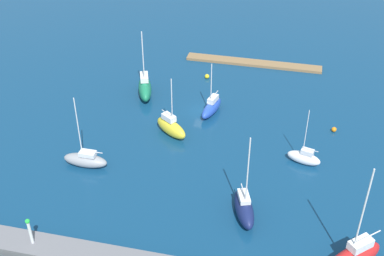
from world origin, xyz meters
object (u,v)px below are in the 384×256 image
Objects in this scene: sailboat_white_mid_basin at (304,157)px; mooring_buoy_yellow at (207,76)px; sailboat_green_along_channel at (145,87)px; sailboat_gray_far_north at (85,160)px; sailboat_navy_west_end at (244,208)px; sailboat_blue_near_pier at (212,107)px; mooring_buoy_orange at (334,129)px; harbor_beacon at (29,229)px; pier_dock at (253,63)px; sailboat_yellow_lone_south at (171,127)px.

mooring_buoy_yellow is (18.53, -21.51, -0.61)m from sailboat_white_mid_basin.
sailboat_green_along_channel is 1.08× the size of sailboat_gray_far_north.
sailboat_navy_west_end is 24.10m from sailboat_blue_near_pier.
mooring_buoy_orange is (-22.83, 12.41, -0.02)m from mooring_buoy_yellow.
mooring_buoy_orange is (-11.19, -21.64, -0.95)m from sailboat_navy_west_end.
sailboat_gray_far_north is (14.82, 17.54, -0.09)m from sailboat_blue_near_pier.
sailboat_white_mid_basin reaches higher than harbor_beacon.
pier_dock is 41.44m from sailboat_gray_far_north.
pier_dock is 31.39× the size of mooring_buoy_yellow.
harbor_beacon is 4.48× the size of mooring_buoy_yellow.
mooring_buoy_yellow reaches higher than mooring_buoy_orange.
pier_dock is 25.10m from mooring_buoy_orange.
mooring_buoy_orange is (-15.20, 19.97, 0.14)m from pier_dock.
mooring_buoy_orange is at bearing -136.38° from harbor_beacon.
mooring_buoy_yellow is (-11.74, -29.06, -0.68)m from sailboat_gray_far_north.
sailboat_blue_near_pier is at bearing 76.61° from pier_dock.
sailboat_navy_west_end is (6.89, 12.54, 0.32)m from sailboat_white_mid_basin.
harbor_beacon reaches higher than mooring_buoy_orange.
mooring_buoy_orange is at bearing 127.27° from pier_dock.
harbor_beacon is 0.30× the size of sailboat_navy_west_end.
mooring_buoy_yellow reaches higher than pier_dock.
sailboat_green_along_channel is 1.31× the size of sailboat_blue_near_pier.
sailboat_blue_near_pier is at bearing 91.10° from sailboat_yellow_lone_south.
harbor_beacon is 38.30m from sailboat_white_mid_basin.
sailboat_yellow_lone_south is 14.21m from sailboat_gray_far_north.
sailboat_navy_west_end is (-4.01, 41.61, 1.09)m from pier_dock.
sailboat_yellow_lone_south reaches higher than mooring_buoy_yellow.
sailboat_gray_far_north reaches higher than pier_dock.
pier_dock is 2.92× the size of sailboat_white_mid_basin.
pier_dock is 2.61× the size of sailboat_yellow_lone_south.
sailboat_gray_far_north is (2.41, 20.68, -0.48)m from sailboat_green_along_channel.
pier_dock is 33.18× the size of mooring_buoy_orange.
sailboat_green_along_channel is (27.85, -13.13, 0.55)m from sailboat_white_mid_basin.
harbor_beacon is 0.31× the size of sailboat_green_along_channel.
sailboat_yellow_lone_south is (9.49, 26.41, 1.13)m from pier_dock.
sailboat_blue_near_pier is at bearing -2.59° from mooring_buoy_orange.
sailboat_navy_west_end is at bearing 108.87° from mooring_buoy_yellow.
pier_dock is at bearing 105.35° from sailboat_yellow_lone_south.
sailboat_white_mid_basin is at bearing 110.55° from pier_dock.
sailboat_navy_west_end reaches higher than sailboat_white_mid_basin.
sailboat_blue_near_pier is 11.95m from mooring_buoy_yellow.
harbor_beacon is 0.40× the size of sailboat_blue_near_pier.
sailboat_gray_far_north reaches higher than sailboat_yellow_lone_south.
mooring_buoy_yellow is (3.09, -11.51, -0.77)m from sailboat_blue_near_pier.
mooring_buoy_orange is at bearing 63.44° from sailboat_green_along_channel.
sailboat_white_mid_basin is 10.73× the size of mooring_buoy_yellow.
sailboat_yellow_lone_south is 12.86m from sailboat_green_along_channel.
harbor_beacon is 0.42× the size of sailboat_white_mid_basin.
sailboat_green_along_channel is 12.59m from mooring_buoy_yellow.
sailboat_blue_near_pier reaches higher than harbor_beacon.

